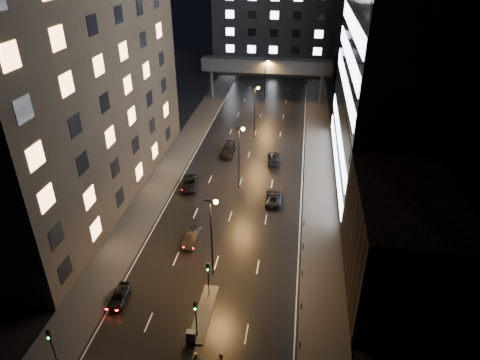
{
  "coord_description": "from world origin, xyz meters",
  "views": [
    {
      "loc": [
        8.68,
        -28.93,
        33.68
      ],
      "look_at": [
        0.86,
        23.42,
        4.0
      ],
      "focal_mm": 32.0,
      "sensor_mm": 36.0,
      "label": 1
    }
  ],
  "objects_px": {
    "utility_cabinet": "(191,336)",
    "car_away_c": "(189,183)",
    "car_toward_b": "(274,158)",
    "car_away_b": "(192,237)",
    "car_away_d": "(228,150)",
    "car_away_a": "(120,296)",
    "car_toward_a": "(274,197)"
  },
  "relations": [
    {
      "from": "car_away_b",
      "to": "car_toward_a",
      "type": "height_order",
      "value": "car_away_b"
    },
    {
      "from": "car_away_c",
      "to": "car_away_d",
      "type": "height_order",
      "value": "car_away_d"
    },
    {
      "from": "car_away_a",
      "to": "car_toward_b",
      "type": "relative_size",
      "value": 0.75
    },
    {
      "from": "car_away_c",
      "to": "car_away_d",
      "type": "bearing_deg",
      "value": 65.16
    },
    {
      "from": "car_away_b",
      "to": "car_away_a",
      "type": "bearing_deg",
      "value": -109.98
    },
    {
      "from": "car_away_c",
      "to": "car_toward_b",
      "type": "xyz_separation_m",
      "value": [
        12.3,
        10.85,
        0.01
      ]
    },
    {
      "from": "car_away_d",
      "to": "utility_cabinet",
      "type": "relative_size",
      "value": 4.52
    },
    {
      "from": "utility_cabinet",
      "to": "car_away_c",
      "type": "bearing_deg",
      "value": 105.6
    },
    {
      "from": "car_away_a",
      "to": "car_away_d",
      "type": "xyz_separation_m",
      "value": [
        5.3,
        37.11,
        0.15
      ]
    },
    {
      "from": "car_toward_b",
      "to": "car_away_b",
      "type": "bearing_deg",
      "value": 66.38
    },
    {
      "from": "car_away_b",
      "to": "car_away_d",
      "type": "relative_size",
      "value": 0.81
    },
    {
      "from": "car_away_a",
      "to": "utility_cabinet",
      "type": "distance_m",
      "value": 9.84
    },
    {
      "from": "car_away_d",
      "to": "utility_cabinet",
      "type": "height_order",
      "value": "car_away_d"
    },
    {
      "from": "car_away_a",
      "to": "car_toward_b",
      "type": "bearing_deg",
      "value": 64.21
    },
    {
      "from": "car_away_a",
      "to": "car_away_b",
      "type": "bearing_deg",
      "value": 59.98
    },
    {
      "from": "car_away_c",
      "to": "car_toward_a",
      "type": "bearing_deg",
      "value": -16.61
    },
    {
      "from": "car_away_a",
      "to": "car_toward_b",
      "type": "xyz_separation_m",
      "value": [
        13.6,
        35.34,
        0.09
      ]
    },
    {
      "from": "car_away_b",
      "to": "car_away_d",
      "type": "xyz_separation_m",
      "value": [
        0.1,
        26.12,
        0.07
      ]
    },
    {
      "from": "car_toward_b",
      "to": "utility_cabinet",
      "type": "bearing_deg",
      "value": 78.65
    },
    {
      "from": "car_away_b",
      "to": "car_toward_b",
      "type": "height_order",
      "value": "same"
    },
    {
      "from": "car_toward_a",
      "to": "car_toward_b",
      "type": "height_order",
      "value": "car_toward_b"
    },
    {
      "from": "car_away_d",
      "to": "utility_cabinet",
      "type": "distance_m",
      "value": 41.45
    },
    {
      "from": "car_away_d",
      "to": "car_toward_b",
      "type": "xyz_separation_m",
      "value": [
        8.3,
        -1.77,
        -0.07
      ]
    },
    {
      "from": "car_away_d",
      "to": "car_toward_a",
      "type": "height_order",
      "value": "car_away_d"
    },
    {
      "from": "car_away_c",
      "to": "car_toward_b",
      "type": "height_order",
      "value": "car_toward_b"
    },
    {
      "from": "car_away_a",
      "to": "car_away_d",
      "type": "distance_m",
      "value": 37.49
    },
    {
      "from": "car_toward_b",
      "to": "car_away_a",
      "type": "bearing_deg",
      "value": 64.39
    },
    {
      "from": "car_away_c",
      "to": "utility_cabinet",
      "type": "relative_size",
      "value": 4.3
    },
    {
      "from": "utility_cabinet",
      "to": "car_away_b",
      "type": "bearing_deg",
      "value": 104.49
    },
    {
      "from": "car_away_c",
      "to": "car_toward_b",
      "type": "relative_size",
      "value": 1.03
    },
    {
      "from": "car_away_c",
      "to": "car_away_a",
      "type": "bearing_deg",
      "value": -100.35
    },
    {
      "from": "car_away_b",
      "to": "utility_cabinet",
      "type": "distance_m",
      "value": 15.63
    }
  ]
}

